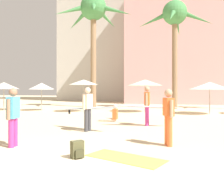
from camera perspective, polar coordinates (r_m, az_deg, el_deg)
ground at (r=5.36m, az=-9.33°, el=-18.07°), size 120.00×120.00×0.00m
hotel_pink at (r=34.97m, az=23.67°, el=9.81°), size 22.96×10.74×15.32m
hotel_tower_gray at (r=41.40m, az=1.99°, el=15.01°), size 17.57×10.18×24.87m
palm_tree_far_left at (r=23.18m, az=14.30°, el=15.27°), size 6.55×6.30×9.53m
palm_tree_center at (r=24.44m, az=-4.34°, el=16.89°), size 7.05×7.07×10.71m
cafe_umbrella_0 at (r=17.95m, az=21.63°, el=0.82°), size 2.66×2.66×2.19m
cafe_umbrella_1 at (r=18.54m, az=-6.58°, el=1.68°), size 2.19×2.19×2.42m
cafe_umbrella_2 at (r=20.37m, az=-15.98°, el=0.74°), size 2.02×2.02×2.20m
cafe_umbrella_4 at (r=21.72m, az=-23.74°, el=0.82°), size 2.41×2.41×2.27m
cafe_umbrella_5 at (r=18.43m, az=7.61°, el=1.59°), size 2.60×2.60×2.42m
beach_towel at (r=6.19m, az=3.09°, el=-15.52°), size 2.09×1.49×0.01m
backpack at (r=6.20m, az=-8.00°, el=-13.64°), size 0.35×0.35×0.42m
person_far_right at (r=11.43m, az=8.06°, el=-3.55°), size 2.89×0.84×1.82m
person_near_right at (r=10.05m, az=-5.40°, el=-4.19°), size 2.93×1.43×1.76m
person_mid_center at (r=7.52m, az=12.91°, el=-5.69°), size 0.35×0.60×1.68m
person_near_left at (r=7.73m, az=-21.91°, el=-5.43°), size 0.26×0.61×1.71m
person_mid_right at (r=13.01m, az=-0.02°, el=-5.99°), size 0.97×0.40×0.92m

